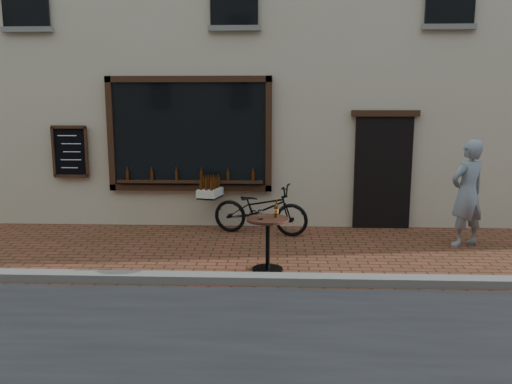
{
  "coord_description": "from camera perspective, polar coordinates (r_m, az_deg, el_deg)",
  "views": [
    {
      "loc": [
        -0.19,
        -6.33,
        2.42
      ],
      "look_at": [
        -0.5,
        1.2,
        1.1
      ],
      "focal_mm": 35.0,
      "sensor_mm": 36.0,
      "label": 1
    }
  ],
  "objects": [
    {
      "name": "ground",
      "position": [
        6.78,
        3.84,
        -11.0
      ],
      "size": [
        90.0,
        90.0,
        0.0
      ],
      "primitive_type": "plane",
      "color": "#57321C",
      "rests_on": "ground"
    },
    {
      "name": "kerb",
      "position": [
        6.95,
        3.81,
        -9.94
      ],
      "size": [
        90.0,
        0.25,
        0.12
      ],
      "primitive_type": "cube",
      "color": "slate",
      "rests_on": "ground"
    },
    {
      "name": "cargo_bicycle",
      "position": [
        9.43,
        0.28,
        -1.88
      ],
      "size": [
        2.19,
        1.07,
        1.03
      ],
      "rotation": [
        0.0,
        0.0,
        1.33
      ],
      "color": "black",
      "rests_on": "ground"
    },
    {
      "name": "bistro_table",
      "position": [
        7.33,
        1.37,
        -4.73
      ],
      "size": [
        0.62,
        0.62,
        1.06
      ],
      "color": "black",
      "rests_on": "ground"
    },
    {
      "name": "pedestrian",
      "position": [
        9.28,
        23.0,
        -0.15
      ],
      "size": [
        0.8,
        0.69,
        1.85
      ],
      "primitive_type": "imported",
      "rotation": [
        0.0,
        0.0,
        3.59
      ],
      "color": "gray",
      "rests_on": "ground"
    }
  ]
}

